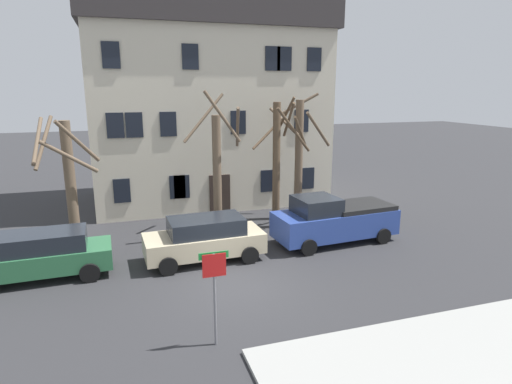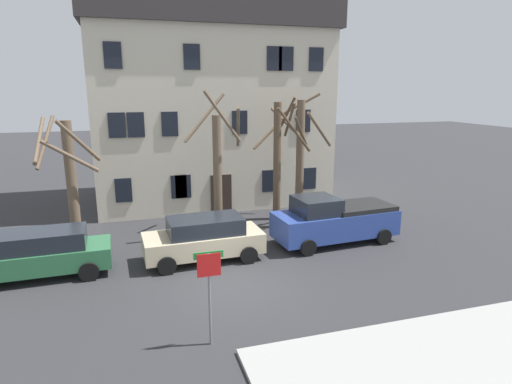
{
  "view_description": "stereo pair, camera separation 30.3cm",
  "coord_description": "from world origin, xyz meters",
  "px_view_note": "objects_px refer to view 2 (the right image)",
  "views": [
    {
      "loc": [
        -3.49,
        -13.0,
        6.51
      ],
      "look_at": [
        1.95,
        4.02,
        2.2
      ],
      "focal_mm": 30.18,
      "sensor_mm": 36.0,
      "label": 1
    },
    {
      "loc": [
        -3.2,
        -13.09,
        6.51
      ],
      "look_at": [
        1.95,
        4.02,
        2.2
      ],
      "focal_mm": 30.18,
      "sensor_mm": 36.0,
      "label": 2
    }
  ],
  "objects_px": {
    "building_main": "(209,99)",
    "car_green_wagon": "(40,254)",
    "street_sign_pole": "(209,280)",
    "tree_bare_end": "(300,155)",
    "car_beige_wagon": "(204,238)",
    "tree_bare_far": "(279,159)",
    "tree_bare_mid": "(218,167)",
    "pickup_truck_blue": "(334,220)",
    "tree_bare_near": "(69,175)"
  },
  "relations": [
    {
      "from": "tree_bare_near",
      "to": "street_sign_pole",
      "type": "bearing_deg",
      "value": -65.87
    },
    {
      "from": "car_beige_wagon",
      "to": "tree_bare_far",
      "type": "bearing_deg",
      "value": 36.04
    },
    {
      "from": "car_green_wagon",
      "to": "pickup_truck_blue",
      "type": "height_order",
      "value": "pickup_truck_blue"
    },
    {
      "from": "tree_bare_far",
      "to": "pickup_truck_blue",
      "type": "bearing_deg",
      "value": -59.58
    },
    {
      "from": "building_main",
      "to": "car_beige_wagon",
      "type": "distance_m",
      "value": 11.12
    },
    {
      "from": "building_main",
      "to": "car_green_wagon",
      "type": "height_order",
      "value": "building_main"
    },
    {
      "from": "tree_bare_end",
      "to": "street_sign_pole",
      "type": "xyz_separation_m",
      "value": [
        -6.48,
        -9.79,
        -1.46
      ]
    },
    {
      "from": "tree_bare_near",
      "to": "car_green_wagon",
      "type": "xyz_separation_m",
      "value": [
        -0.76,
        -3.54,
        -2.07
      ]
    },
    {
      "from": "tree_bare_mid",
      "to": "car_beige_wagon",
      "type": "height_order",
      "value": "tree_bare_mid"
    },
    {
      "from": "tree_bare_end",
      "to": "street_sign_pole",
      "type": "distance_m",
      "value": 11.84
    },
    {
      "from": "pickup_truck_blue",
      "to": "street_sign_pole",
      "type": "xyz_separation_m",
      "value": [
        -6.56,
        -6.03,
        0.79
      ]
    },
    {
      "from": "tree_bare_near",
      "to": "tree_bare_mid",
      "type": "relative_size",
      "value": 0.84
    },
    {
      "from": "tree_bare_end",
      "to": "pickup_truck_blue",
      "type": "xyz_separation_m",
      "value": [
        0.08,
        -3.77,
        -2.26
      ]
    },
    {
      "from": "car_green_wagon",
      "to": "car_beige_wagon",
      "type": "height_order",
      "value": "car_beige_wagon"
    },
    {
      "from": "tree_bare_near",
      "to": "tree_bare_end",
      "type": "distance_m",
      "value": 10.68
    },
    {
      "from": "tree_bare_near",
      "to": "building_main",
      "type": "bearing_deg",
      "value": 39.96
    },
    {
      "from": "car_green_wagon",
      "to": "street_sign_pole",
      "type": "height_order",
      "value": "street_sign_pole"
    },
    {
      "from": "tree_bare_far",
      "to": "street_sign_pole",
      "type": "distance_m",
      "value": 10.15
    },
    {
      "from": "tree_bare_mid",
      "to": "car_beige_wagon",
      "type": "distance_m",
      "value": 3.92
    },
    {
      "from": "pickup_truck_blue",
      "to": "tree_bare_far",
      "type": "bearing_deg",
      "value": 120.42
    },
    {
      "from": "tree_bare_mid",
      "to": "car_green_wagon",
      "type": "xyz_separation_m",
      "value": [
        -7.02,
        -2.92,
        -2.2
      ]
    },
    {
      "from": "tree_bare_mid",
      "to": "street_sign_pole",
      "type": "height_order",
      "value": "tree_bare_mid"
    },
    {
      "from": "tree_bare_near",
      "to": "tree_bare_far",
      "type": "bearing_deg",
      "value": -3.89
    },
    {
      "from": "car_beige_wagon",
      "to": "pickup_truck_blue",
      "type": "relative_size",
      "value": 0.84
    },
    {
      "from": "street_sign_pole",
      "to": "pickup_truck_blue",
      "type": "bearing_deg",
      "value": 42.57
    },
    {
      "from": "tree_bare_far",
      "to": "car_beige_wagon",
      "type": "relative_size",
      "value": 1.34
    },
    {
      "from": "tree_bare_end",
      "to": "street_sign_pole",
      "type": "relative_size",
      "value": 2.46
    },
    {
      "from": "tree_bare_mid",
      "to": "pickup_truck_blue",
      "type": "distance_m",
      "value": 5.62
    },
    {
      "from": "tree_bare_far",
      "to": "street_sign_pole",
      "type": "relative_size",
      "value": 2.4
    },
    {
      "from": "building_main",
      "to": "tree_bare_near",
      "type": "height_order",
      "value": "building_main"
    },
    {
      "from": "tree_bare_far",
      "to": "car_green_wagon",
      "type": "xyz_separation_m",
      "value": [
        -9.93,
        -2.92,
        -2.43
      ]
    },
    {
      "from": "building_main",
      "to": "tree_bare_near",
      "type": "bearing_deg",
      "value": -140.04
    },
    {
      "from": "tree_bare_end",
      "to": "tree_bare_near",
      "type": "bearing_deg",
      "value": -177.56
    },
    {
      "from": "building_main",
      "to": "tree_bare_mid",
      "type": "bearing_deg",
      "value": -98.06
    },
    {
      "from": "tree_bare_end",
      "to": "pickup_truck_blue",
      "type": "distance_m",
      "value": 4.39
    },
    {
      "from": "tree_bare_far",
      "to": "street_sign_pole",
      "type": "height_order",
      "value": "tree_bare_far"
    },
    {
      "from": "building_main",
      "to": "tree_bare_end",
      "type": "height_order",
      "value": "building_main"
    },
    {
      "from": "street_sign_pole",
      "to": "building_main",
      "type": "bearing_deg",
      "value": 78.87
    },
    {
      "from": "car_beige_wagon",
      "to": "tree_bare_mid",
      "type": "bearing_deg",
      "value": 67.7
    },
    {
      "from": "tree_bare_end",
      "to": "car_beige_wagon",
      "type": "xyz_separation_m",
      "value": [
        -5.64,
        -4.09,
        -2.38
      ]
    },
    {
      "from": "street_sign_pole",
      "to": "car_beige_wagon",
      "type": "bearing_deg",
      "value": 81.55
    },
    {
      "from": "tree_bare_mid",
      "to": "tree_bare_end",
      "type": "distance_m",
      "value": 4.54
    },
    {
      "from": "tree_bare_mid",
      "to": "car_beige_wagon",
      "type": "relative_size",
      "value": 1.4
    },
    {
      "from": "building_main",
      "to": "street_sign_pole",
      "type": "relative_size",
      "value": 5.19
    },
    {
      "from": "street_sign_pole",
      "to": "tree_bare_near",
      "type": "bearing_deg",
      "value": 114.13
    },
    {
      "from": "building_main",
      "to": "tree_bare_mid",
      "type": "relative_size",
      "value": 2.06
    },
    {
      "from": "tree_bare_far",
      "to": "pickup_truck_blue",
      "type": "relative_size",
      "value": 1.13
    },
    {
      "from": "tree_bare_near",
      "to": "car_beige_wagon",
      "type": "xyz_separation_m",
      "value": [
        5.03,
        -3.63,
        -2.05
      ]
    },
    {
      "from": "tree_bare_far",
      "to": "car_beige_wagon",
      "type": "height_order",
      "value": "tree_bare_far"
    },
    {
      "from": "building_main",
      "to": "tree_bare_far",
      "type": "bearing_deg",
      "value": -73.63
    }
  ]
}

